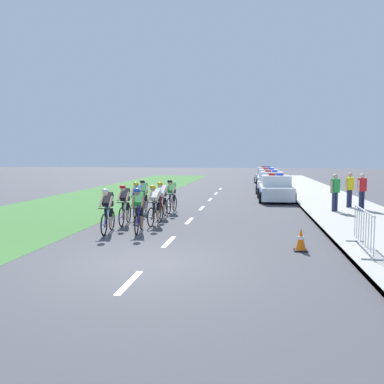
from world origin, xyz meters
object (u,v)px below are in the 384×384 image
object	(u,v)px
cyclist_fourth	(155,204)
police_car_third	(268,179)
cyclist_sixth	(162,199)
spectator_middle	(362,189)
police_car_nearest	(276,189)
traffic_cone_near	(301,240)
cyclist_second	(139,209)
cyclist_seventh	(144,196)
spectator_closest	(350,187)
cyclist_fifth	(137,199)
cyclist_eighth	(172,196)
crowd_barrier_front	(363,230)
police_car_furthest	(266,176)
police_car_second	(271,183)
cyclist_lead	(108,210)
spectator_back	(335,190)
cyclist_third	(125,204)

from	to	relation	value
cyclist_fourth	police_car_third	world-z (taller)	police_car_third
cyclist_sixth	spectator_middle	size ratio (longest dim) A/B	1.03
police_car_nearest	traffic_cone_near	distance (m)	12.61
cyclist_second	cyclist_seventh	distance (m)	4.60
spectator_closest	cyclist_sixth	bearing A→B (deg)	-155.76
cyclist_fifth	cyclist_eighth	xyz separation A→B (m)	(1.13, 1.70, 0.00)
crowd_barrier_front	spectator_closest	world-z (taller)	spectator_closest
cyclist_sixth	police_car_furthest	xyz separation A→B (m)	(5.09, 23.87, -0.11)
cyclist_seventh	police_car_third	distance (m)	17.88
police_car_third	spectator_middle	xyz separation A→B (m)	(3.69, -14.82, 0.40)
cyclist_fourth	police_car_second	world-z (taller)	police_car_second
police_car_nearest	police_car_third	bearing A→B (deg)	90.00
cyclist_lead	spectator_back	world-z (taller)	spectator_back
cyclist_second	police_car_second	bearing A→B (deg)	72.22
police_car_third	spectator_middle	bearing A→B (deg)	-76.03
cyclist_seventh	cyclist_lead	bearing A→B (deg)	-89.29
cyclist_sixth	cyclist_eighth	world-z (taller)	same
cyclist_second	cyclist_fifth	distance (m)	3.29
spectator_closest	cyclist_lead	bearing A→B (deg)	-141.92
cyclist_seventh	crowd_barrier_front	size ratio (longest dim) A/B	0.74
cyclist_second	police_car_third	size ratio (longest dim) A/B	0.39
cyclist_lead	spectator_back	bearing A→B (deg)	34.56
police_car_furthest	cyclist_eighth	bearing A→B (deg)	-102.58
police_car_third	police_car_furthest	world-z (taller)	same
cyclist_third	crowd_barrier_front	bearing A→B (deg)	-24.88
cyclist_fourth	police_car_furthest	xyz separation A→B (m)	(4.94, 25.66, -0.11)
cyclist_fifth	cyclist_sixth	world-z (taller)	same
police_car_nearest	police_car_furthest	distance (m)	16.57
cyclist_fifth	police_car_second	size ratio (longest dim) A/B	0.38
cyclist_fifth	police_car_nearest	distance (m)	9.66
cyclist_seventh	cyclist_eighth	distance (m)	1.26
cyclist_second	police_car_third	world-z (taller)	police_car_third
cyclist_seventh	cyclist_eighth	size ratio (longest dim) A/B	1.00
crowd_barrier_front	traffic_cone_near	world-z (taller)	crowd_barrier_front
cyclist_lead	cyclist_eighth	xyz separation A→B (m)	(1.15, 5.13, 0.00)
cyclist_fifth	crowd_barrier_front	xyz separation A→B (m)	(7.66, -5.28, -0.14)
police_car_nearest	cyclist_fifth	bearing A→B (deg)	-129.29
cyclist_lead	cyclist_second	distance (m)	1.04
cyclist_fourth	spectator_middle	size ratio (longest dim) A/B	1.03
cyclist_eighth	police_car_second	world-z (taller)	police_car_second
cyclist_fifth	cyclist_third	bearing A→B (deg)	-89.26
cyclist_sixth	spectator_back	world-z (taller)	spectator_back
spectator_middle	police_car_nearest	bearing A→B (deg)	131.31
spectator_middle	cyclist_second	bearing A→B (deg)	-143.99
cyclist_fourth	spectator_middle	world-z (taller)	spectator_middle
police_car_furthest	traffic_cone_near	bearing A→B (deg)	-90.04
police_car_second	spectator_back	distance (m)	10.76
police_car_nearest	traffic_cone_near	size ratio (longest dim) A/B	6.93
police_car_third	spectator_middle	distance (m)	15.28
cyclist_fourth	cyclist_eighth	bearing A→B (deg)	90.80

